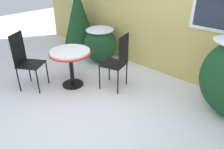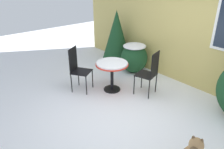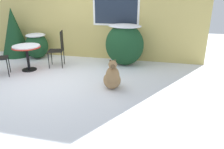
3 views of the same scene
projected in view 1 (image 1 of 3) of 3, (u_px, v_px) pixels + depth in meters
name	position (u px, v px, depth m)	size (l,w,h in m)	color
ground_plane	(86.00, 119.00, 3.40)	(16.00, 16.00, 0.00)	white
shrub_left	(100.00, 43.00, 5.12)	(0.74, 0.77, 0.84)	#194223
evergreen_bush	(79.00, 21.00, 5.54)	(0.95, 0.95, 1.64)	#194223
patio_table	(70.00, 57.00, 4.04)	(0.77, 0.77, 0.72)	black
patio_chair_near_table	(118.00, 60.00, 3.96)	(0.52, 0.52, 1.07)	black
patio_chair_far_side	(26.00, 59.00, 3.99)	(0.58, 0.58, 1.07)	black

